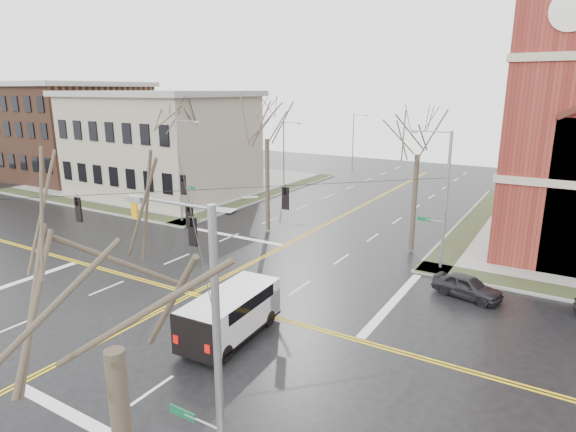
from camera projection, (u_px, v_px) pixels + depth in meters
The scene contains 18 objects.
ground at pixel (192, 294), 28.20m from camera, with size 120.00×120.00×0.00m, color black.
sidewalks at pixel (192, 293), 28.18m from camera, with size 80.00×80.00×0.17m.
road_markings at pixel (192, 294), 28.20m from camera, with size 100.00×100.00×0.01m.
civic_building_a at pixel (162, 145), 54.33m from camera, with size 18.00×14.00×11.00m, color gray.
civic_building_b at pixel (67, 132), 65.81m from camera, with size 18.00×16.00×12.00m, color brown.
signal_pole_ne at pixel (443, 197), 30.84m from camera, with size 2.75×0.22×9.00m.
signal_pole_nw at pixel (180, 168), 42.11m from camera, with size 2.75×0.22×9.00m.
signal_pole_se at pixel (213, 370), 11.77m from camera, with size 2.75×0.22×9.00m.
span_wires at pixel (186, 190), 26.62m from camera, with size 23.02×23.02×0.03m.
traffic_signals at pixel (179, 206), 26.26m from camera, with size 8.21×8.26×1.30m.
streetlight_north_a at pixel (285, 153), 55.58m from camera, with size 2.30×0.20×8.00m.
streetlight_north_b at pixel (354, 139), 72.17m from camera, with size 2.30×0.20×8.00m.
cargo_van at pixel (233, 310), 23.18m from camera, with size 2.59×6.00×2.23m.
parked_car_a at pixel (467, 286), 27.63m from camera, with size 1.57×3.91×1.33m, color black.
tree_nw_far at pixel (179, 126), 44.14m from camera, with size 4.00×4.00×11.59m.
tree_nw_near at pixel (267, 133), 38.68m from camera, with size 4.00×4.00×11.40m.
tree_ne at pixel (418, 148), 33.78m from camera, with size 4.00×4.00×10.53m.
tree_se at pixel (111, 325), 7.97m from camera, with size 4.00×4.00×10.81m.
Camera 1 is at (18.27, -19.49, 11.61)m, focal length 30.00 mm.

